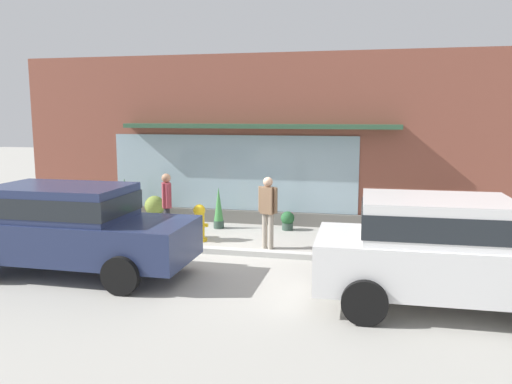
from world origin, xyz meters
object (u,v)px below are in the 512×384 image
(potted_plant_corner_tall, at_px, (288,220))
(pedestrian_passerby, at_px, (268,207))
(parked_car_navy, at_px, (69,224))
(potted_plant_doorstep, at_px, (437,215))
(potted_plant_near_hydrant, at_px, (401,220))
(potted_plant_window_right, at_px, (125,202))
(parked_car_white, at_px, (443,247))
(pedestrian_with_handbag, at_px, (167,202))
(potted_plant_trailing_edge, at_px, (155,209))
(potted_plant_window_center, at_px, (219,209))
(fire_hydrant, at_px, (199,222))

(potted_plant_corner_tall, bearing_deg, pedestrian_passerby, -93.93)
(parked_car_navy, bearing_deg, potted_plant_doorstep, 33.33)
(potted_plant_near_hydrant, bearing_deg, pedestrian_passerby, -145.37)
(potted_plant_window_right, bearing_deg, potted_plant_corner_tall, 3.17)
(potted_plant_near_hydrant, bearing_deg, potted_plant_doorstep, -0.04)
(parked_car_navy, bearing_deg, parked_car_white, -2.50)
(potted_plant_doorstep, distance_m, potted_plant_near_hydrant, 0.88)
(pedestrian_passerby, distance_m, parked_car_navy, 4.23)
(pedestrian_with_handbag, bearing_deg, potted_plant_trailing_edge, 3.62)
(pedestrian_passerby, relative_size, parked_car_white, 0.40)
(potted_plant_doorstep, bearing_deg, potted_plant_window_center, -176.66)
(potted_plant_doorstep, bearing_deg, potted_plant_window_right, -177.40)
(pedestrian_with_handbag, bearing_deg, pedestrian_passerby, -124.14)
(fire_hydrant, relative_size, pedestrian_with_handbag, 0.55)
(potted_plant_window_right, xyz_separation_m, potted_plant_corner_tall, (4.51, 0.25, -0.35))
(pedestrian_passerby, relative_size, potted_plant_trailing_edge, 2.10)
(fire_hydrant, bearing_deg, parked_car_white, -32.55)
(parked_car_white, relative_size, potted_plant_corner_tall, 8.21)
(pedestrian_with_handbag, distance_m, parked_car_navy, 2.96)
(pedestrian_passerby, bearing_deg, potted_plant_window_center, 153.04)
(pedestrian_passerby, height_order, potted_plant_corner_tall, pedestrian_passerby)
(pedestrian_passerby, relative_size, potted_plant_near_hydrant, 2.55)
(parked_car_white, relative_size, potted_plant_window_right, 3.18)
(potted_plant_window_right, bearing_deg, pedestrian_passerby, -21.34)
(pedestrian_with_handbag, height_order, parked_car_navy, parked_car_navy)
(pedestrian_with_handbag, bearing_deg, potted_plant_window_right, 22.62)
(potted_plant_trailing_edge, xyz_separation_m, potted_plant_window_right, (-0.77, -0.23, 0.21))
(pedestrian_with_handbag, distance_m, pedestrian_passerby, 2.54)
(fire_hydrant, height_order, potted_plant_trailing_edge, fire_hydrant)
(parked_car_white, bearing_deg, parked_car_navy, 176.08)
(parked_car_white, xyz_separation_m, potted_plant_near_hydrant, (-0.35, 5.02, -0.62))
(potted_plant_trailing_edge, height_order, potted_plant_window_right, potted_plant_window_right)
(pedestrian_with_handbag, height_order, potted_plant_doorstep, pedestrian_with_handbag)
(pedestrian_with_handbag, relative_size, parked_car_white, 0.40)
(potted_plant_trailing_edge, height_order, potted_plant_corner_tall, potted_plant_trailing_edge)
(fire_hydrant, xyz_separation_m, pedestrian_passerby, (1.75, -0.33, 0.50))
(potted_plant_trailing_edge, bearing_deg, parked_car_white, -34.91)
(potted_plant_corner_tall, bearing_deg, potted_plant_trailing_edge, -179.70)
(potted_plant_window_center, bearing_deg, parked_car_navy, -110.44)
(pedestrian_with_handbag, bearing_deg, potted_plant_doorstep, -102.71)
(pedestrian_passerby, bearing_deg, parked_car_white, -21.95)
(potted_plant_window_right, bearing_deg, potted_plant_trailing_edge, 16.72)
(pedestrian_with_handbag, height_order, potted_plant_near_hydrant, pedestrian_with_handbag)
(fire_hydrant, relative_size, parked_car_navy, 0.20)
(parked_car_white, relative_size, potted_plant_near_hydrant, 6.34)
(potted_plant_near_hydrant, height_order, potted_plant_corner_tall, potted_plant_near_hydrant)
(parked_car_white, height_order, potted_plant_trailing_edge, parked_car_white)
(parked_car_white, distance_m, potted_plant_trailing_edge, 8.54)
(pedestrian_with_handbag, relative_size, pedestrian_passerby, 0.99)
(fire_hydrant, relative_size, potted_plant_near_hydrant, 1.39)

